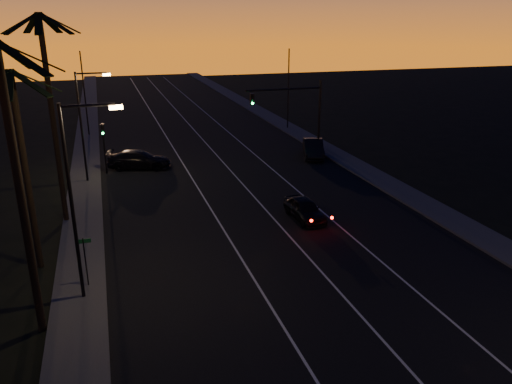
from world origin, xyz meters
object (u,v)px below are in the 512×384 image
object	(u,v)px
cross_car	(139,160)
lead_car	(305,209)
right_car	(313,148)
signal_mast	(295,106)

from	to	relation	value
cross_car	lead_car	bearing A→B (deg)	-58.15
right_car	cross_car	size ratio (longest dim) A/B	0.91
signal_mast	lead_car	bearing A→B (deg)	-108.71
signal_mast	cross_car	bearing A→B (deg)	177.11
lead_car	right_car	bearing A→B (deg)	64.63
lead_car	right_car	distance (m)	15.27
right_car	lead_car	bearing A→B (deg)	-115.37
signal_mast	right_car	world-z (taller)	signal_mast
signal_mast	cross_car	size ratio (longest dim) A/B	1.25
cross_car	right_car	bearing A→B (deg)	-3.41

